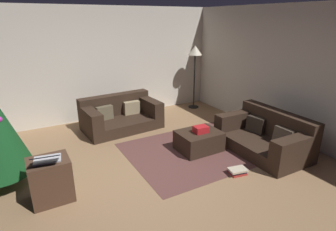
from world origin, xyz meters
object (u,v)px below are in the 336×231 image
at_px(corner_lamp, 195,55).
at_px(tv_remote, 198,130).
at_px(side_table, 51,180).
at_px(couch_left, 120,116).
at_px(laptop, 47,159).
at_px(book_stack, 237,171).
at_px(couch_right, 266,136).
at_px(ottoman, 199,141).
at_px(gift_box, 201,129).

bearing_deg(corner_lamp, tv_remote, -122.88).
relative_size(tv_remote, side_table, 0.27).
relative_size(couch_left, corner_lamp, 1.02).
xyz_separation_m(laptop, corner_lamp, (3.98, 2.48, 0.77)).
bearing_deg(book_stack, couch_right, 20.02).
relative_size(couch_right, ottoman, 2.12).
bearing_deg(couch_left, book_stack, 104.33).
bearing_deg(tv_remote, gift_box, -86.78).
height_order(couch_left, laptop, laptop).
distance_m(gift_box, book_stack, 1.02).
bearing_deg(laptop, gift_box, 5.61).
distance_m(couch_left, laptop, 2.71).
distance_m(gift_box, corner_lamp, 2.80).
height_order(couch_right, tv_remote, couch_right).
distance_m(tv_remote, side_table, 2.60).
xyz_separation_m(couch_right, gift_box, (-1.06, 0.58, 0.14)).
height_order(tv_remote, book_stack, tv_remote).
height_order(couch_left, book_stack, couch_left).
height_order(couch_right, corner_lamp, corner_lamp).
relative_size(gift_box, side_table, 0.42).
distance_m(couch_left, book_stack, 2.93).
distance_m(couch_right, ottoman, 1.23).
bearing_deg(tv_remote, couch_right, -31.62).
bearing_deg(gift_box, tv_remote, 92.89).
xyz_separation_m(ottoman, laptop, (-2.59, -0.29, 0.47)).
xyz_separation_m(gift_box, laptop, (-2.60, -0.26, 0.22)).
bearing_deg(book_stack, couch_left, 108.56).
distance_m(tv_remote, book_stack, 1.08).
bearing_deg(laptop, ottoman, 6.41).
relative_size(gift_box, laptop, 0.58).
relative_size(couch_left, gift_box, 6.76).
relative_size(ottoman, book_stack, 2.43).
bearing_deg(couch_right, couch_left, 40.11).
xyz_separation_m(couch_left, ottoman, (0.88, -1.78, -0.10)).
height_order(ottoman, gift_box, gift_box).
relative_size(couch_right, side_table, 2.75).
relative_size(couch_right, tv_remote, 10.21).
distance_m(ottoman, gift_box, 0.24).
bearing_deg(side_table, couch_right, -6.05).
height_order(ottoman, book_stack, ottoman).
bearing_deg(couch_right, ottoman, 60.93).
xyz_separation_m(ottoman, gift_box, (0.01, -0.04, 0.24)).
height_order(side_table, laptop, laptop).
xyz_separation_m(couch_right, corner_lamp, (0.32, 2.80, 1.14)).
relative_size(ottoman, laptop, 1.77).
height_order(book_stack, corner_lamp, corner_lamp).
xyz_separation_m(tv_remote, laptop, (-2.60, -0.34, 0.27)).
bearing_deg(book_stack, laptop, 165.24).
bearing_deg(ottoman, book_stack, -87.31).
relative_size(couch_left, side_table, 2.85).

